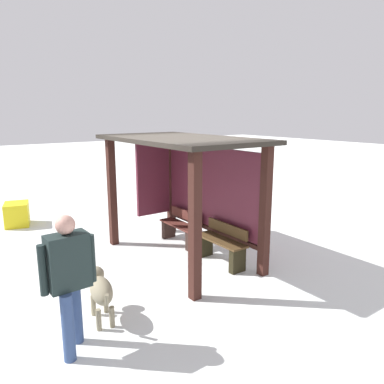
% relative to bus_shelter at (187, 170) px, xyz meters
% --- Properties ---
extents(ground_plane, '(60.00, 60.00, 0.00)m').
position_rel_bus_shelter_xyz_m(ground_plane, '(0.13, -0.26, -1.73)').
color(ground_plane, white).
extents(bus_shelter, '(3.44, 1.92, 2.38)m').
position_rel_bus_shelter_xyz_m(bus_shelter, '(0.00, 0.00, 0.00)').
color(bus_shelter, '#381C17').
rests_on(bus_shelter, ground).
extents(bench_left_inside, '(1.15, 0.35, 0.72)m').
position_rel_bus_shelter_xyz_m(bench_left_inside, '(-0.56, 0.22, -1.39)').
color(bench_left_inside, '#552821').
rests_on(bench_left_inside, ground).
extents(bench_center_inside, '(1.15, 0.36, 0.76)m').
position_rel_bus_shelter_xyz_m(bench_center_inside, '(0.82, 0.22, -1.37)').
color(bench_center_inside, '#4D371D').
rests_on(bench_center_inside, ground).
extents(person_walking, '(0.44, 0.66, 1.70)m').
position_rel_bus_shelter_xyz_m(person_walking, '(1.82, -2.95, -0.72)').
color(person_walking, '#1E2C2B').
rests_on(person_walking, ground).
extents(dog, '(0.95, 0.41, 0.64)m').
position_rel_bus_shelter_xyz_m(dog, '(1.34, -2.40, -1.28)').
color(dog, gray).
rests_on(dog, ground).
extents(grit_bin, '(0.82, 0.72, 0.59)m').
position_rel_bus_shelter_xyz_m(grit_bin, '(-4.09, -2.45, -1.43)').
color(grit_bin, yellow).
rests_on(grit_bin, ground).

